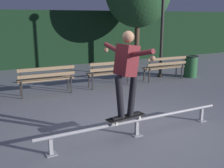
{
  "coord_description": "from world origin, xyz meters",
  "views": [
    {
      "loc": [
        -2.62,
        -4.24,
        2.21
      ],
      "look_at": [
        -0.12,
        0.65,
        0.85
      ],
      "focal_mm": 43.67,
      "sensor_mm": 36.0,
      "label": 1
    }
  ],
  "objects_px": {
    "park_bench_rightmost": "(165,65)",
    "trash_can": "(191,66)",
    "park_bench_left_center": "(46,77)",
    "park_bench_right_center": "(112,71)",
    "skateboarder": "(127,67)",
    "lamp_post_right": "(163,9)",
    "grind_rail": "(137,123)",
    "skateboard": "(126,117)"
  },
  "relations": [
    {
      "from": "park_bench_rightmost",
      "to": "trash_can",
      "type": "distance_m",
      "value": 1.22
    },
    {
      "from": "park_bench_left_center",
      "to": "park_bench_right_center",
      "type": "height_order",
      "value": "same"
    },
    {
      "from": "skateboarder",
      "to": "park_bench_rightmost",
      "type": "relative_size",
      "value": 0.97
    },
    {
      "from": "lamp_post_right",
      "to": "park_bench_left_center",
      "type": "bearing_deg",
      "value": -173.4
    },
    {
      "from": "park_bench_left_center",
      "to": "lamp_post_right",
      "type": "distance_m",
      "value": 4.85
    },
    {
      "from": "park_bench_left_center",
      "to": "trash_can",
      "type": "relative_size",
      "value": 2.02
    },
    {
      "from": "park_bench_rightmost",
      "to": "park_bench_left_center",
      "type": "bearing_deg",
      "value": 180.0
    },
    {
      "from": "grind_rail",
      "to": "lamp_post_right",
      "type": "bearing_deg",
      "value": 48.51
    },
    {
      "from": "grind_rail",
      "to": "lamp_post_right",
      "type": "height_order",
      "value": "lamp_post_right"
    },
    {
      "from": "park_bench_left_center",
      "to": "park_bench_rightmost",
      "type": "relative_size",
      "value": 1.0
    },
    {
      "from": "grind_rail",
      "to": "park_bench_rightmost",
      "type": "height_order",
      "value": "park_bench_rightmost"
    },
    {
      "from": "park_bench_rightmost",
      "to": "lamp_post_right",
      "type": "relative_size",
      "value": 0.41
    },
    {
      "from": "park_bench_left_center",
      "to": "skateboarder",
      "type": "bearing_deg",
      "value": -80.29
    },
    {
      "from": "park_bench_left_center",
      "to": "trash_can",
      "type": "xyz_separation_m",
      "value": [
        5.44,
        0.01,
        -0.12
      ]
    },
    {
      "from": "lamp_post_right",
      "to": "trash_can",
      "type": "distance_m",
      "value": 2.36
    },
    {
      "from": "park_bench_rightmost",
      "to": "skateboard",
      "type": "bearing_deg",
      "value": -135.8
    },
    {
      "from": "skateboarder",
      "to": "park_bench_left_center",
      "type": "distance_m",
      "value": 3.67
    },
    {
      "from": "skateboard",
      "to": "skateboarder",
      "type": "xyz_separation_m",
      "value": [
        0.0,
        0.0,
        0.94
      ]
    },
    {
      "from": "park_bench_right_center",
      "to": "grind_rail",
      "type": "bearing_deg",
      "value": -109.81
    },
    {
      "from": "lamp_post_right",
      "to": "skateboarder",
      "type": "bearing_deg",
      "value": -133.35
    },
    {
      "from": "grind_rail",
      "to": "trash_can",
      "type": "height_order",
      "value": "trash_can"
    },
    {
      "from": "skateboarder",
      "to": "park_bench_rightmost",
      "type": "height_order",
      "value": "skateboarder"
    },
    {
      "from": "grind_rail",
      "to": "park_bench_rightmost",
      "type": "distance_m",
      "value": 4.89
    },
    {
      "from": "skateboarder",
      "to": "park_bench_right_center",
      "type": "bearing_deg",
      "value": 66.82
    },
    {
      "from": "park_bench_left_center",
      "to": "lamp_post_right",
      "type": "xyz_separation_m",
      "value": [
        4.41,
        0.51,
        1.94
      ]
    },
    {
      "from": "grind_rail",
      "to": "skateboarder",
      "type": "bearing_deg",
      "value": 179.91
    },
    {
      "from": "lamp_post_right",
      "to": "park_bench_right_center",
      "type": "bearing_deg",
      "value": -167.48
    },
    {
      "from": "skateboarder",
      "to": "lamp_post_right",
      "type": "xyz_separation_m",
      "value": [
        3.81,
        4.04,
        1.14
      ]
    },
    {
      "from": "skateboarder",
      "to": "park_bench_right_center",
      "type": "height_order",
      "value": "skateboarder"
    },
    {
      "from": "park_bench_left_center",
      "to": "trash_can",
      "type": "distance_m",
      "value": 5.44
    },
    {
      "from": "skateboarder",
      "to": "trash_can",
      "type": "height_order",
      "value": "skateboarder"
    },
    {
      "from": "lamp_post_right",
      "to": "skateboard",
      "type": "bearing_deg",
      "value": -133.37
    },
    {
      "from": "park_bench_rightmost",
      "to": "lamp_post_right",
      "type": "bearing_deg",
      "value": 69.89
    },
    {
      "from": "grind_rail",
      "to": "trash_can",
      "type": "distance_m",
      "value": 5.79
    },
    {
      "from": "park_bench_right_center",
      "to": "trash_can",
      "type": "height_order",
      "value": "park_bench_right_center"
    },
    {
      "from": "skateboarder",
      "to": "park_bench_rightmost",
      "type": "distance_m",
      "value": 5.12
    },
    {
      "from": "grind_rail",
      "to": "skateboarder",
      "type": "xyz_separation_m",
      "value": [
        -0.24,
        0.0,
        1.09
      ]
    },
    {
      "from": "lamp_post_right",
      "to": "park_bench_rightmost",
      "type": "bearing_deg",
      "value": -110.11
    },
    {
      "from": "park_bench_left_center",
      "to": "grind_rail",
      "type": "bearing_deg",
      "value": -76.56
    },
    {
      "from": "grind_rail",
      "to": "skateboarder",
      "type": "relative_size",
      "value": 2.5
    },
    {
      "from": "park_bench_right_center",
      "to": "trash_can",
      "type": "relative_size",
      "value": 2.02
    },
    {
      "from": "grind_rail",
      "to": "park_bench_rightmost",
      "type": "xyz_separation_m",
      "value": [
        3.38,
        3.53,
        0.28
      ]
    }
  ]
}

